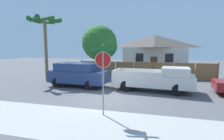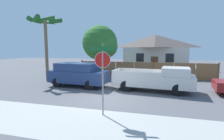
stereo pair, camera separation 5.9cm
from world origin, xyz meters
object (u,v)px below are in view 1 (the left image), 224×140
object	(u,v)px
stop_sign	(103,66)
house	(155,52)
oak_tree	(101,44)
red_suv	(78,74)
palm_tree	(45,26)
orange_pickup	(156,79)

from	to	relation	value
stop_sign	house	bearing A→B (deg)	74.93
oak_tree	red_suv	xyz separation A→B (m)	(0.12, -6.11, -2.55)
house	palm_tree	world-z (taller)	palm_tree
house	stop_sign	xyz separation A→B (m)	(-1.84, -19.03, -0.36)
red_suv	orange_pickup	distance (m)	5.98
palm_tree	orange_pickup	size ratio (longest dim) A/B	1.03
house	red_suv	distance (m)	14.91
house	oak_tree	bearing A→B (deg)	-126.94
palm_tree	stop_sign	bearing A→B (deg)	-41.76
red_suv	orange_pickup	size ratio (longest dim) A/B	0.84
orange_pickup	palm_tree	bearing A→B (deg)	175.89
oak_tree	stop_sign	xyz separation A→B (m)	(3.89, -11.40, -1.34)
oak_tree	orange_pickup	size ratio (longest dim) A/B	0.99
house	stop_sign	bearing A→B (deg)	-95.53
house	oak_tree	xyz separation A→B (m)	(-5.73, -7.62, 0.97)
oak_tree	stop_sign	size ratio (longest dim) A/B	1.73
red_suv	orange_pickup	world-z (taller)	red_suv
stop_sign	oak_tree	bearing A→B (deg)	99.28
red_suv	orange_pickup	bearing A→B (deg)	5.01
house	orange_pickup	distance (m)	13.86
house	orange_pickup	bearing A→B (deg)	-88.46
oak_tree	palm_tree	distance (m)	6.10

